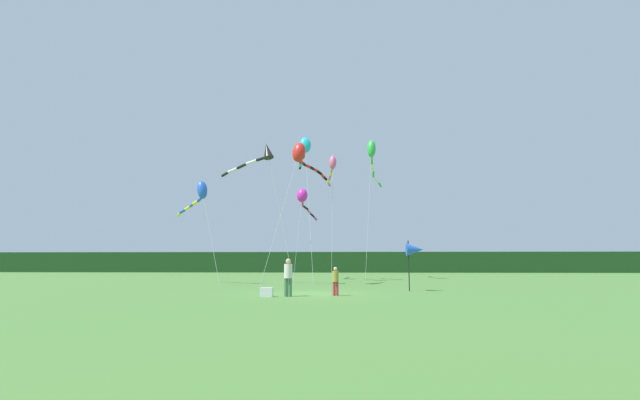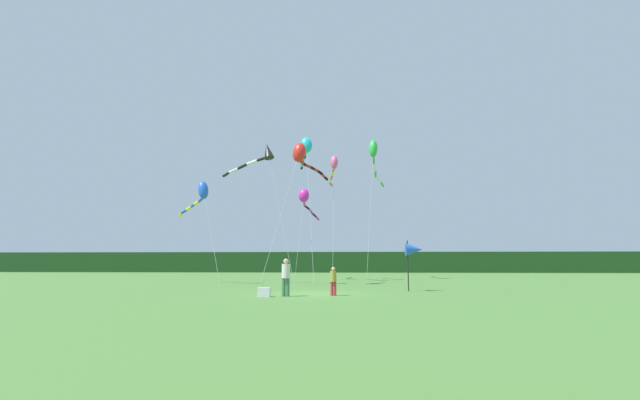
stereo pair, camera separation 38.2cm
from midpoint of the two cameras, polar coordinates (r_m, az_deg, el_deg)
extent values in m
plane|color=#477533|center=(21.29, -0.56, -12.34)|extent=(120.00, 120.00, 0.00)
cube|color=#193D19|center=(66.19, 2.40, -8.25)|extent=(108.00, 3.91, 3.04)
cylinder|color=#3F724C|center=(19.67, -4.29, -11.48)|extent=(0.17, 0.17, 0.80)
cylinder|color=#3F724C|center=(19.65, -3.74, -11.49)|extent=(0.17, 0.17, 0.80)
cylinder|color=silver|center=(19.63, -3.99, -9.39)|extent=(0.37, 0.37, 0.64)
sphere|color=tan|center=(19.63, -3.98, -8.12)|extent=(0.23, 0.23, 0.23)
cylinder|color=#B23338|center=(20.08, 2.13, -11.69)|extent=(0.13, 0.13, 0.62)
cylinder|color=#B23338|center=(20.08, 2.55, -11.69)|extent=(0.13, 0.13, 0.62)
cylinder|color=olive|center=(20.05, 2.33, -10.10)|extent=(0.29, 0.29, 0.49)
sphere|color=tan|center=(20.04, 2.33, -9.13)|extent=(0.18, 0.18, 0.18)
cube|color=silver|center=(19.61, -6.86, -12.04)|extent=(0.54, 0.34, 0.41)
cylinder|color=black|center=(23.66, 12.05, -8.52)|extent=(0.06, 0.06, 2.67)
cone|color=blue|center=(23.72, 12.83, -6.42)|extent=(0.90, 0.70, 0.70)
cylinder|color=#B2B2B2|center=(36.91, 6.98, -1.32)|extent=(0.98, 4.01, 11.88)
ellipsoid|color=green|center=(40.03, 7.36, 6.80)|extent=(1.03, 1.35, 1.88)
cylinder|color=green|center=(40.47, 7.40, 5.33)|extent=(0.32, 1.43, 0.58)
cylinder|color=white|center=(41.71, 7.54, 4.36)|extent=(0.44, 1.44, 0.60)
cylinder|color=green|center=(42.97, 7.64, 3.50)|extent=(0.28, 1.42, 0.50)
cylinder|color=white|center=(44.20, 7.98, 2.74)|extent=(0.80, 1.36, 0.54)
cylinder|color=green|center=(45.44, 8.48, 2.10)|extent=(0.56, 1.40, 0.41)
cylinder|color=#B2B2B2|center=(28.60, -4.89, -1.98)|extent=(2.21, 1.75, 9.26)
cone|color=black|center=(30.46, -6.58, 6.52)|extent=(1.23, 1.18, 1.30)
cylinder|color=black|center=(30.64, -7.28, 5.45)|extent=(0.95, 0.65, 0.31)
cylinder|color=white|center=(31.22, -8.62, 4.97)|extent=(0.95, 0.66, 0.34)
cylinder|color=black|center=(31.83, -9.87, 4.43)|extent=(0.94, 0.72, 0.39)
cylinder|color=white|center=(32.48, -11.03, 3.87)|extent=(0.94, 0.70, 0.37)
cylinder|color=black|center=(33.21, -11.99, 3.36)|extent=(0.82, 0.85, 0.33)
cylinder|color=#B2B2B2|center=(32.27, -1.02, -1.09)|extent=(1.04, 4.69, 11.10)
ellipsoid|color=#1EB7CC|center=(35.70, -1.51, 7.30)|extent=(1.16, 1.29, 1.54)
cylinder|color=#1EB7CC|center=(35.80, -1.58, 6.21)|extent=(0.35, 0.63, 0.34)
cylinder|color=black|center=(36.30, -1.69, 5.83)|extent=(0.29, 0.60, 0.27)
cylinder|color=#1EB7CC|center=(36.80, -1.85, 5.51)|extent=(0.40, 0.61, 0.28)
cylinder|color=black|center=(37.30, -2.05, 5.15)|extent=(0.37, 0.63, 0.33)
cylinder|color=#1EB7CC|center=(37.79, -2.12, 4.73)|extent=(0.22, 0.62, 0.37)
cylinder|color=black|center=(38.29, -2.14, 4.35)|extent=(0.32, 0.61, 0.28)
cylinder|color=#B2B2B2|center=(30.07, -13.88, -4.59)|extent=(2.14, 2.21, 6.64)
ellipsoid|color=blue|center=(31.79, -14.91, 1.28)|extent=(1.20, 1.20, 1.49)
cylinder|color=blue|center=(31.96, -15.19, 0.06)|extent=(0.61, 0.61, 0.39)
cylinder|color=yellow|center=(32.47, -15.71, -0.35)|extent=(0.63, 0.57, 0.34)
cylinder|color=blue|center=(32.99, -16.17, -0.68)|extent=(0.56, 0.62, 0.31)
cylinder|color=yellow|center=(33.50, -16.64, -1.03)|extent=(0.65, 0.56, 0.38)
cylinder|color=blue|center=(33.97, -17.24, -1.43)|extent=(0.67, 0.52, 0.38)
cylinder|color=yellow|center=(34.49, -17.65, -1.83)|extent=(0.52, 0.67, 0.38)
cylinder|color=#B2B2B2|center=(36.60, -2.44, -4.81)|extent=(0.46, 2.72, 7.43)
ellipsoid|color=#E026B2|center=(38.32, -1.87, 0.62)|extent=(1.13, 1.32, 1.43)
cylinder|color=#E026B2|center=(38.76, -1.82, -0.45)|extent=(0.24, 1.15, 0.48)
cylinder|color=black|center=(39.76, -1.46, -1.00)|extent=(0.54, 1.13, 0.39)
cylinder|color=#E026B2|center=(40.75, -0.97, -1.50)|extent=(0.38, 1.15, 0.46)
cylinder|color=black|center=(41.76, -0.55, -1.98)|extent=(0.46, 1.14, 0.39)
cylinder|color=#E026B2|center=(42.78, -0.13, -2.41)|extent=(0.42, 1.14, 0.41)
cylinder|color=#B2B2B2|center=(27.51, -4.84, -2.00)|extent=(1.99, 3.15, 9.01)
ellipsoid|color=red|center=(29.73, -2.40, 6.33)|extent=(1.39, 1.47, 1.59)
cylinder|color=red|center=(29.77, -2.17, 5.10)|extent=(0.39, 0.52, 0.27)
cylinder|color=black|center=(30.14, -1.76, 4.80)|extent=(0.34, 0.52, 0.26)
cylinder|color=red|center=(30.48, -1.27, 4.54)|extent=(0.47, 0.49, 0.27)
cylinder|color=black|center=(30.79, -0.71, 4.28)|extent=(0.42, 0.51, 0.26)
cylinder|color=red|center=(31.14, -0.23, 4.02)|extent=(0.41, 0.51, 0.25)
cylinder|color=black|center=(31.47, 0.28, 3.70)|extent=(0.48, 0.53, 0.34)
cylinder|color=red|center=(31.81, 0.72, 3.32)|extent=(0.36, 0.54, 0.32)
cylinder|color=black|center=(32.17, 1.10, 2.93)|extent=(0.43, 0.55, 0.34)
cylinder|color=#B2B2B2|center=(34.71, 2.11, -2.48)|extent=(0.10, 2.99, 10.02)
ellipsoid|color=#E5598C|center=(37.00, 2.20, 5.03)|extent=(0.65, 0.93, 1.32)
cylinder|color=#E5598C|center=(37.26, 2.12, 4.08)|extent=(0.33, 0.83, 0.31)
cylinder|color=yellow|center=(37.98, 1.99, 3.59)|extent=(0.30, 0.84, 0.40)
cylinder|color=#E5598C|center=(38.69, 1.84, 3.07)|extent=(0.37, 0.85, 0.39)
cylinder|color=yellow|center=(39.41, 1.64, 2.59)|extent=(0.37, 0.84, 0.37)
cylinder|color=#E5598C|center=(40.11, 1.70, 2.15)|extent=(0.39, 0.84, 0.37)
camera|label=1|loc=(0.19, -89.60, -0.06)|focal=24.11mm
camera|label=2|loc=(0.19, 90.40, 0.06)|focal=24.11mm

